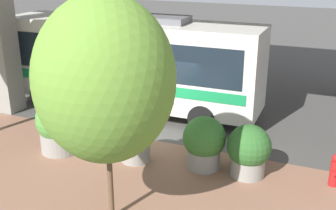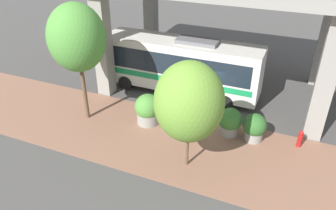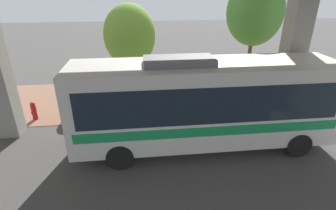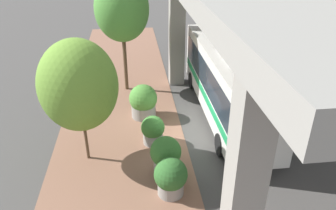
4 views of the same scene
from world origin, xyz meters
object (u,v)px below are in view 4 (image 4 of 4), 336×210
bus (228,80)px  street_tree_near (78,86)px  planter_middle (171,177)px  planter_back (166,155)px  street_tree_far (122,9)px  planter_front (153,130)px  planter_extra (143,102)px

bus → street_tree_near: street_tree_near is taller
bus → planter_middle: bus is taller
planter_back → street_tree_far: size_ratio=0.24×
bus → street_tree_far: bearing=142.9°
planter_middle → planter_back: 1.30m
planter_front → street_tree_near: bearing=-164.5°
planter_front → street_tree_near: 4.06m
street_tree_far → planter_back: bearing=-79.2°
street_tree_near → street_tree_far: (1.69, 6.83, 1.41)m
planter_middle → planter_extra: size_ratio=0.85×
planter_middle → street_tree_near: size_ratio=0.29×
planter_back → street_tree_far: street_tree_far is taller
planter_extra → planter_front: bearing=-83.1°
planter_front → street_tree_near: (-2.87, -0.80, 2.76)m
planter_front → street_tree_far: (-1.18, 6.04, 4.17)m
planter_extra → street_tree_far: (-0.87, 3.53, 3.98)m
planter_front → planter_middle: size_ratio=0.90×
bus → street_tree_near: bearing=-156.8°
bus → planter_front: bus is taller
planter_extra → street_tree_near: bearing=-127.8°
planter_front → planter_middle: 3.38m
bus → planter_front: size_ratio=7.36×
planter_front → planter_middle: planter_middle is taller
planter_back → planter_extra: 4.61m
street_tree_near → street_tree_far: bearing=76.1°
bus → planter_back: bearing=-130.7°
bus → planter_front: 4.72m
street_tree_far → planter_front: bearing=-78.9°
street_tree_near → planter_front: bearing=15.5°
planter_extra → street_tree_near: 4.91m
planter_back → bus: bearing=49.3°
bus → street_tree_far: size_ratio=1.53×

